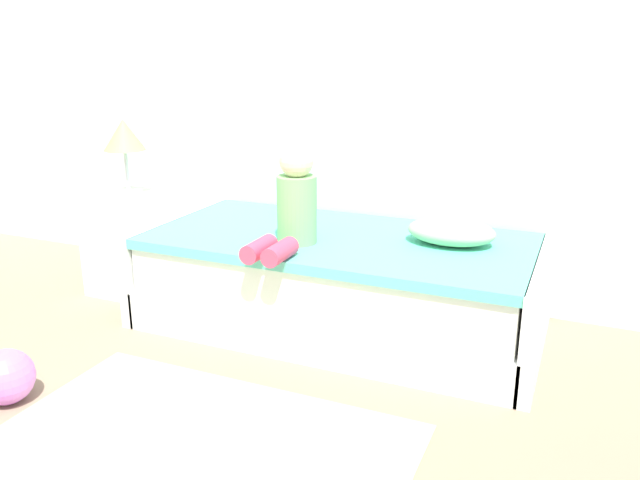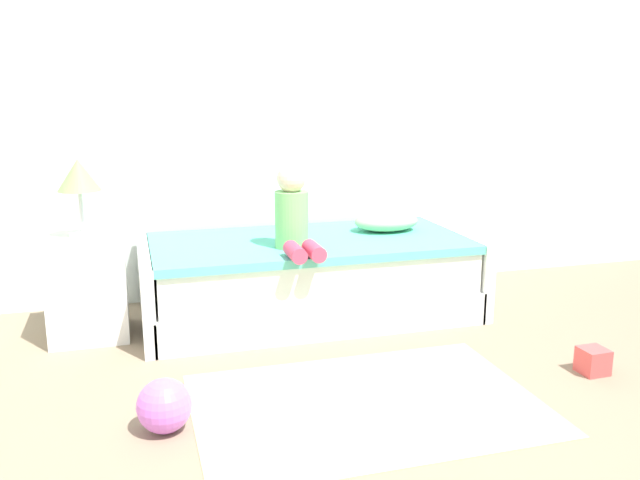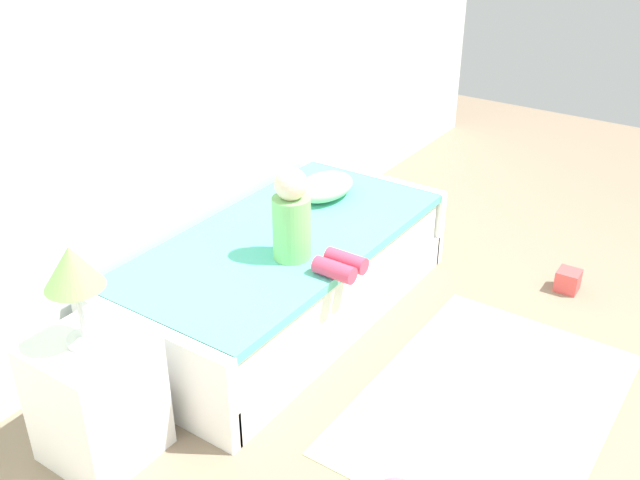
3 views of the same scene
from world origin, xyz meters
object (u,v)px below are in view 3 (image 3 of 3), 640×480
child_figure (299,224)px  toy_block (568,280)px  nightstand (97,399)px  pillow (325,187)px  bed (284,275)px  table_lamp (73,272)px

child_figure → toy_block: child_figure is taller
nightstand → child_figure: (1.19, -0.22, 0.40)m
nightstand → child_figure: size_ratio=1.18×
nightstand → pillow: pillow is taller
bed → table_lamp: (-1.35, -0.01, 0.69)m
table_lamp → nightstand: bearing=0.0°
bed → child_figure: 0.54m
bed → child_figure: (-0.16, -0.23, 0.46)m
nightstand → toy_block: 2.83m
pillow → table_lamp: bearing=-176.8°
nightstand → pillow: size_ratio=1.36×
bed → toy_block: 1.75m
nightstand → table_lamp: bearing=0.0°
table_lamp → child_figure: table_lamp is taller
bed → pillow: bearing=10.1°
nightstand → child_figure: child_figure is taller
table_lamp → pillow: table_lamp is taller
nightstand → toy_block: nightstand is taller
child_figure → table_lamp: bearing=169.5°
child_figure → toy_block: size_ratio=3.81×
child_figure → pillow: size_ratio=1.16×
nightstand → child_figure: 1.28m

